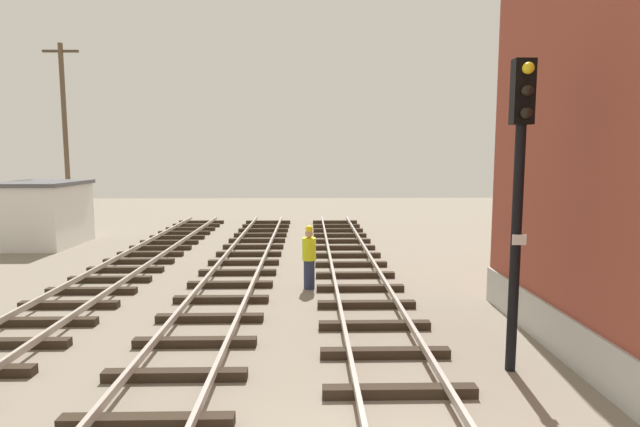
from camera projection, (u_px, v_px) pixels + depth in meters
name	position (u px, v px, depth m)	size (l,w,h in m)	color
signal_mast	(519.00, 180.00, 8.73)	(0.36, 0.40, 5.51)	black
control_hut	(43.00, 213.00, 21.59)	(3.00, 3.80, 2.76)	silver
utility_pole_far	(65.00, 134.00, 25.91)	(1.80, 0.24, 9.50)	brown
track_worker_foreground	(309.00, 257.00, 14.61)	(0.40, 0.40, 1.87)	#262D4C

